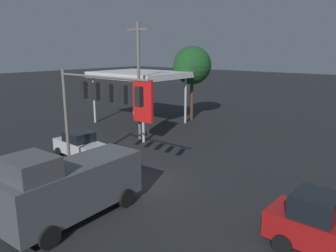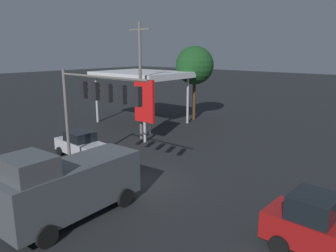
{
  "view_description": "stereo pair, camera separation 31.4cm",
  "coord_description": "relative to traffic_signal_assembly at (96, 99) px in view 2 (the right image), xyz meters",
  "views": [
    {
      "loc": [
        -12.68,
        13.48,
        7.78
      ],
      "look_at": [
        0.0,
        -2.0,
        3.09
      ],
      "focal_mm": 35.0,
      "sensor_mm": 36.0,
      "label": 1
    },
    {
      "loc": [
        -12.92,
        13.28,
        7.78
      ],
      "look_at": [
        0.0,
        -2.0,
        3.09
      ],
      "focal_mm": 35.0,
      "sensor_mm": 36.0,
      "label": 2
    }
  ],
  "objects": [
    {
      "name": "ground_plane",
      "position": [
        -1.97,
        -1.93,
        -5.06
      ],
      "size": [
        200.0,
        200.0,
        0.0
      ],
      "primitive_type": "plane",
      "color": "black"
    },
    {
      "name": "traffic_signal_assembly",
      "position": [
        0.0,
        0.0,
        0.0
      ],
      "size": [
        7.23,
        0.43,
        6.62
      ],
      "color": "slate",
      "rests_on": "ground"
    },
    {
      "name": "utility_pole",
      "position": [
        5.15,
        -8.67,
        0.22
      ],
      "size": [
        2.4,
        0.26,
        10.0
      ],
      "color": "slate",
      "rests_on": "ground"
    },
    {
      "name": "gas_station_canopy",
      "position": [
        9.78,
        -13.48,
        0.05
      ],
      "size": [
        9.05,
        7.2,
        5.49
      ],
      "color": "silver",
      "rests_on": "ground"
    },
    {
      "name": "price_sign",
      "position": [
        4.15,
        -8.1,
        -1.61
      ],
      "size": [
        2.1,
        0.27,
        5.37
      ],
      "color": "#B7B7BC",
      "rests_on": "ground"
    },
    {
      "name": "sedan_waiting",
      "position": [
        5.0,
        -2.17,
        -4.11
      ],
      "size": [
        4.48,
        2.23,
        1.93
      ],
      "rotation": [
        0.0,
        0.0,
        -0.05
      ],
      "color": "silver",
      "rests_on": "ground"
    },
    {
      "name": "delivery_truck",
      "position": [
        -2.35,
        3.57,
        -3.37
      ],
      "size": [
        2.83,
        6.91,
        3.58
      ],
      "rotation": [
        0.0,
        0.0,
        1.62
      ],
      "color": "#474C51",
      "rests_on": "ground"
    },
    {
      "name": "pickup_parked",
      "position": [
        -12.48,
        -0.97,
        -3.95
      ],
      "size": [
        5.26,
        2.39,
        2.4
      ],
      "rotation": [
        0.0,
        0.0,
        -0.03
      ],
      "color": "maroon",
      "rests_on": "ground"
    },
    {
      "name": "street_tree",
      "position": [
        6.45,
        -18.42,
        0.99
      ],
      "size": [
        4.19,
        4.19,
        8.18
      ],
      "color": "#4C331E",
      "rests_on": "ground"
    }
  ]
}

